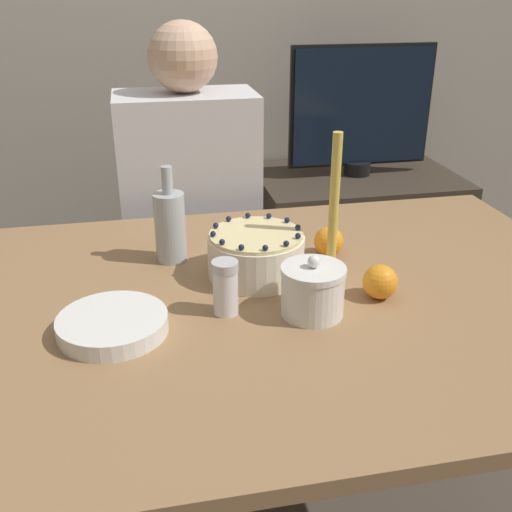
% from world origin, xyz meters
% --- Properties ---
extents(dining_table, '(1.55, 0.97, 0.76)m').
position_xyz_m(dining_table, '(0.00, 0.00, 0.65)').
color(dining_table, '#936D47').
rests_on(dining_table, ground_plane).
extents(cake, '(0.20, 0.20, 0.11)m').
position_xyz_m(cake, '(0.05, 0.10, 0.81)').
color(cake, '#EFE5CC').
rests_on(cake, dining_table).
extents(sugar_bowl, '(0.12, 0.12, 0.12)m').
position_xyz_m(sugar_bowl, '(0.12, -0.08, 0.81)').
color(sugar_bowl, white).
rests_on(sugar_bowl, dining_table).
extents(sugar_shaker, '(0.05, 0.05, 0.11)m').
position_xyz_m(sugar_shaker, '(-0.04, -0.04, 0.81)').
color(sugar_shaker, white).
rests_on(sugar_shaker, dining_table).
extents(plate_stack, '(0.20, 0.20, 0.03)m').
position_xyz_m(plate_stack, '(-0.25, -0.07, 0.77)').
color(plate_stack, white).
rests_on(plate_stack, dining_table).
extents(candle, '(0.04, 0.04, 0.31)m').
position_xyz_m(candle, '(0.21, 0.08, 0.88)').
color(candle, tan).
rests_on(candle, dining_table).
extents(bottle, '(0.07, 0.07, 0.22)m').
position_xyz_m(bottle, '(-0.12, 0.21, 0.84)').
color(bottle, '#B2B7BC').
rests_on(bottle, dining_table).
extents(orange_fruit_1, '(0.07, 0.07, 0.07)m').
position_xyz_m(orange_fruit_1, '(0.27, -0.05, 0.79)').
color(orange_fruit_1, orange).
rests_on(orange_fruit_1, dining_table).
extents(orange_fruit_2, '(0.07, 0.07, 0.07)m').
position_xyz_m(orange_fruit_2, '(0.23, 0.17, 0.79)').
color(orange_fruit_2, orange).
rests_on(orange_fruit_2, dining_table).
extents(person_man_blue_shirt, '(0.40, 0.34, 1.24)m').
position_xyz_m(person_man_blue_shirt, '(-0.03, 0.69, 0.54)').
color(person_man_blue_shirt, '#473D33').
rests_on(person_man_blue_shirt, ground_plane).
extents(side_cabinet, '(0.77, 0.53, 0.65)m').
position_xyz_m(side_cabinet, '(0.65, 1.09, 0.32)').
color(side_cabinet, '#382D23').
rests_on(side_cabinet, ground_plane).
extents(tv_monitor, '(0.55, 0.10, 0.48)m').
position_xyz_m(tv_monitor, '(0.65, 1.09, 0.89)').
color(tv_monitor, black).
rests_on(tv_monitor, side_cabinet).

